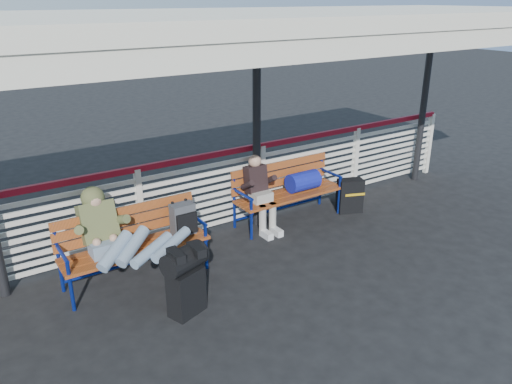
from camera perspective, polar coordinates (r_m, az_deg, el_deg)
ground at (r=5.72m, az=-5.39°, el=-14.10°), size 60.00×60.00×0.00m
fence at (r=6.94m, az=-13.11°, el=-1.65°), size 12.08×0.08×1.24m
canopy at (r=5.45m, az=-11.15°, el=18.19°), size 12.60×3.60×3.16m
luggage_stack at (r=5.58m, az=-8.05°, el=-9.73°), size 0.56×0.42×0.82m
bench_left at (r=6.35m, az=-12.57°, el=-4.61°), size 1.80×0.56×0.92m
bench_right at (r=7.82m, az=4.25°, el=0.89°), size 1.80×0.56×0.92m
traveler_man at (r=5.91m, az=-14.14°, el=-5.49°), size 0.94×1.64×0.77m
companion_person at (r=7.41m, az=0.48°, el=-0.07°), size 0.32×0.66×1.15m
suitcase_side at (r=8.30m, az=10.68°, el=-0.41°), size 0.45×0.37×0.56m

